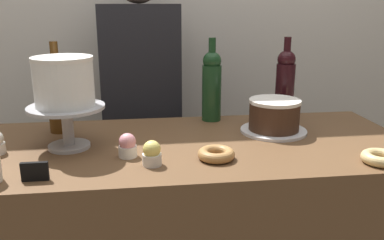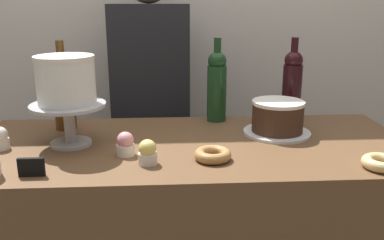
# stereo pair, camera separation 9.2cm
# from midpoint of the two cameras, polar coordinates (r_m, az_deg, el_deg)

# --- Properties ---
(back_wall) EXTENTS (6.00, 0.05, 2.60)m
(back_wall) POSITION_cam_midpoint_polar(r_m,az_deg,el_deg) (2.20, -0.24, 13.26)
(back_wall) COLOR silver
(back_wall) RESTS_ON ground_plane
(cake_stand_pedestal) EXTENTS (0.24, 0.24, 0.14)m
(cake_stand_pedestal) POSITION_cam_midpoint_polar(r_m,az_deg,el_deg) (1.38, -14.91, 0.40)
(cake_stand_pedestal) COLOR #B2B2B7
(cake_stand_pedestal) RESTS_ON display_counter
(white_layer_cake) EXTENTS (0.19, 0.19, 0.15)m
(white_layer_cake) POSITION_cam_midpoint_polar(r_m,az_deg,el_deg) (1.35, -15.28, 5.38)
(white_layer_cake) COLOR white
(white_layer_cake) RESTS_ON cake_stand_pedestal
(silver_serving_platter) EXTENTS (0.24, 0.24, 0.01)m
(silver_serving_platter) POSITION_cam_midpoint_polar(r_m,az_deg,el_deg) (1.51, 13.40, -1.70)
(silver_serving_platter) COLOR white
(silver_serving_platter) RESTS_ON display_counter
(chocolate_round_cake) EXTENTS (0.18, 0.18, 0.11)m
(chocolate_round_cake) POSITION_cam_midpoint_polar(r_m,az_deg,el_deg) (1.49, 13.55, 0.51)
(chocolate_round_cake) COLOR #3D2619
(chocolate_round_cake) RESTS_ON silver_serving_platter
(wine_bottle_amber) EXTENTS (0.08, 0.08, 0.33)m
(wine_bottle_amber) POSITION_cam_midpoint_polar(r_m,az_deg,el_deg) (1.56, -15.82, 3.93)
(wine_bottle_amber) COLOR #5B3814
(wine_bottle_amber) RESTS_ON display_counter
(wine_bottle_green) EXTENTS (0.08, 0.08, 0.33)m
(wine_bottle_green) POSITION_cam_midpoint_polar(r_m,az_deg,el_deg) (1.61, 5.11, 4.89)
(wine_bottle_green) COLOR #193D1E
(wine_bottle_green) RESTS_ON display_counter
(wine_bottle_dark_red) EXTENTS (0.08, 0.08, 0.33)m
(wine_bottle_dark_red) POSITION_cam_midpoint_polar(r_m,az_deg,el_deg) (1.68, 15.28, 4.86)
(wine_bottle_dark_red) COLOR black
(wine_bottle_dark_red) RESTS_ON display_counter
(cupcake_strawberry) EXTENTS (0.06, 0.06, 0.07)m
(cupcake_strawberry) POSITION_cam_midpoint_polar(r_m,az_deg,el_deg) (1.27, -7.19, -3.39)
(cupcake_strawberry) COLOR white
(cupcake_strawberry) RESTS_ON display_counter
(cupcake_vanilla) EXTENTS (0.06, 0.06, 0.07)m
(cupcake_vanilla) POSITION_cam_midpoint_polar(r_m,az_deg,el_deg) (1.43, -23.50, -2.42)
(cupcake_vanilla) COLOR white
(cupcake_vanilla) RESTS_ON display_counter
(cupcake_lemon) EXTENTS (0.06, 0.06, 0.07)m
(cupcake_lemon) POSITION_cam_midpoint_polar(r_m,az_deg,el_deg) (1.19, -4.00, -4.57)
(cupcake_lemon) COLOR white
(cupcake_lemon) RESTS_ON display_counter
(donut_maple) EXTENTS (0.11, 0.11, 0.03)m
(donut_maple) POSITION_cam_midpoint_polar(r_m,az_deg,el_deg) (1.23, 5.05, -4.84)
(donut_maple) COLOR #B27F47
(donut_maple) RESTS_ON display_counter
(donut_glazed) EXTENTS (0.11, 0.11, 0.03)m
(donut_glazed) POSITION_cam_midpoint_polar(r_m,az_deg,el_deg) (1.31, 26.74, -5.36)
(donut_glazed) COLOR #E0C17F
(donut_glazed) RESTS_ON display_counter
(price_sign_chalkboard) EXTENTS (0.07, 0.01, 0.05)m
(price_sign_chalkboard) POSITION_cam_midpoint_polar(r_m,az_deg,el_deg) (1.18, -19.37, -6.23)
(price_sign_chalkboard) COLOR black
(price_sign_chalkboard) RESTS_ON display_counter
(barista_figure) EXTENTS (0.36, 0.22, 1.60)m
(barista_figure) POSITION_cam_midpoint_polar(r_m,az_deg,el_deg) (2.00, -4.29, -0.48)
(barista_figure) COLOR black
(barista_figure) RESTS_ON ground_plane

